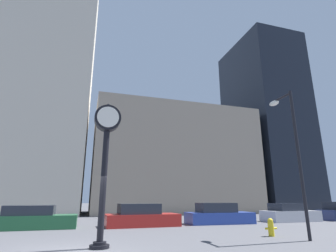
{
  "coord_description": "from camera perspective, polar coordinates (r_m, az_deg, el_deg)",
  "views": [
    {
      "loc": [
        0.41,
        -9.53,
        1.69
      ],
      "look_at": [
        6.58,
        10.8,
        7.59
      ],
      "focal_mm": 28.0,
      "sensor_mm": 36.0,
      "label": 1
    }
  ],
  "objects": [
    {
      "name": "car_green",
      "position": [
        17.93,
        -27.41,
        -17.53
      ],
      "size": [
        4.81,
        1.79,
        1.32
      ],
      "rotation": [
        0.0,
        0.0,
        -0.0
      ],
      "color": "#236038",
      "rests_on": "ground_plane"
    },
    {
      "name": "building_glass_modern",
      "position": [
        44.1,
        20.34,
        0.69
      ],
      "size": [
        8.62,
        12.0,
        26.54
      ],
      "color": "black",
      "rests_on": "ground_plane"
    },
    {
      "name": "car_silver",
      "position": [
        23.4,
        24.95,
        -16.92
      ],
      "size": [
        4.33,
        1.97,
        1.34
      ],
      "rotation": [
        0.0,
        0.0,
        0.01
      ],
      "color": "#BCBCC1",
      "rests_on": "ground_plane"
    },
    {
      "name": "street_clock",
      "position": [
        10.5,
        -13.38,
        -4.4
      ],
      "size": [
        1.03,
        0.7,
        5.42
      ],
      "color": "black",
      "rests_on": "ground_plane"
    },
    {
      "name": "fire_hydrant_near",
      "position": [
        14.01,
        21.48,
        -19.78
      ],
      "size": [
        0.61,
        0.27,
        0.8
      ],
      "color": "yellow",
      "rests_on": "ground_plane"
    },
    {
      "name": "car_red",
      "position": [
        17.68,
        -5.85,
        -19.07
      ],
      "size": [
        4.68,
        2.09,
        1.38
      ],
      "rotation": [
        0.0,
        0.0,
        0.03
      ],
      "color": "red",
      "rests_on": "ground_plane"
    },
    {
      "name": "building_storefront_row",
      "position": [
        35.5,
        0.69,
        -7.74
      ],
      "size": [
        20.33,
        12.0,
        13.0
      ],
      "color": "gray",
      "rests_on": "ground_plane"
    },
    {
      "name": "building_tall_tower",
      "position": [
        37.51,
        -28.68,
        9.37
      ],
      "size": [
        15.85,
        12.0,
        32.53
      ],
      "color": "beige",
      "rests_on": "ground_plane"
    },
    {
      "name": "street_lamp_right",
      "position": [
        13.67,
        25.13,
        -2.53
      ],
      "size": [
        0.36,
        1.57,
        6.7
      ],
      "color": "black",
      "rests_on": "ground_plane"
    },
    {
      "name": "car_blue",
      "position": [
        19.78,
        10.92,
        -18.47
      ],
      "size": [
        4.71,
        2.07,
        1.4
      ],
      "rotation": [
        0.0,
        0.0,
        -0.04
      ],
      "color": "#28429E",
      "rests_on": "ground_plane"
    }
  ]
}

